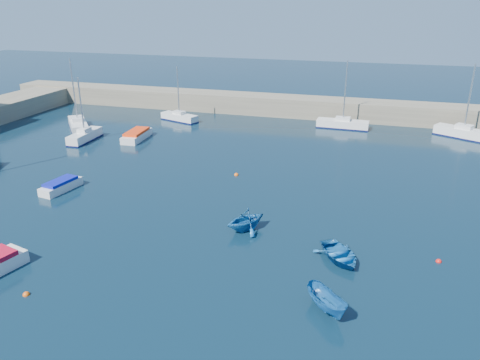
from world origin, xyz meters
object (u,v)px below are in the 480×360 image
(dinghy_left, at_px, (246,220))
(motorboat_2, at_px, (137,135))
(dinghy_right, at_px, (327,302))
(sailboat_5, at_px, (179,117))
(motorboat_1, at_px, (61,185))
(sailboat_7, at_px, (463,133))
(sailboat_6, at_px, (343,124))
(sailboat_3, at_px, (85,136))
(sailboat_4, at_px, (78,125))
(dinghy_center, at_px, (340,255))

(dinghy_left, bearing_deg, motorboat_2, 172.82)
(motorboat_2, relative_size, dinghy_right, 1.71)
(sailboat_5, xyz_separation_m, motorboat_1, (0.12, -26.05, -0.09))
(dinghy_right, bearing_deg, sailboat_7, 31.69)
(sailboat_6, relative_size, motorboat_1, 2.09)
(dinghy_left, bearing_deg, sailboat_3, -176.32)
(sailboat_3, relative_size, sailboat_7, 0.85)
(sailboat_4, height_order, dinghy_left, sailboat_4)
(dinghy_left, bearing_deg, sailboat_6, 120.19)
(motorboat_1, distance_m, motorboat_2, 16.33)
(sailboat_3, height_order, sailboat_4, sailboat_4)
(motorboat_1, bearing_deg, sailboat_7, 46.67)
(motorboat_1, distance_m, dinghy_left, 17.79)
(sailboat_6, bearing_deg, sailboat_3, 118.62)
(motorboat_1, relative_size, dinghy_left, 1.29)
(sailboat_7, distance_m, dinghy_right, 40.42)
(motorboat_1, height_order, dinghy_center, motorboat_1)
(sailboat_5, height_order, sailboat_7, sailboat_7)
(sailboat_6, xyz_separation_m, dinghy_center, (2.82, -33.47, -0.19))
(motorboat_2, bearing_deg, sailboat_3, -161.55)
(sailboat_5, relative_size, dinghy_right, 2.34)
(sailboat_5, distance_m, sailboat_7, 36.26)
(sailboat_5, bearing_deg, sailboat_6, -64.04)
(sailboat_3, xyz_separation_m, sailboat_7, (43.01, 14.24, 0.03))
(sailboat_6, distance_m, sailboat_7, 14.37)
(motorboat_1, distance_m, dinghy_center, 25.01)
(sailboat_7, xyz_separation_m, motorboat_2, (-37.45, -11.91, -0.13))
(sailboat_6, bearing_deg, sailboat_4, 109.34)
(sailboat_4, distance_m, sailboat_5, 13.24)
(sailboat_3, relative_size, sailboat_5, 1.01)
(sailboat_4, xyz_separation_m, sailboat_7, (46.83, 10.02, 0.02))
(sailboat_5, bearing_deg, sailboat_3, 169.94)
(dinghy_left, bearing_deg, motorboat_1, -150.77)
(sailboat_5, bearing_deg, motorboat_2, -167.97)
(sailboat_5, height_order, motorboat_2, sailboat_5)
(sailboat_4, bearing_deg, dinghy_center, -72.97)
(motorboat_2, bearing_deg, dinghy_left, -49.15)
(sailboat_4, height_order, motorboat_1, sailboat_4)
(motorboat_1, xyz_separation_m, dinghy_right, (24.37, -10.51, 0.15))
(motorboat_1, bearing_deg, sailboat_4, 129.31)
(motorboat_2, height_order, dinghy_center, motorboat_2)
(sailboat_4, relative_size, sailboat_5, 1.22)
(sailboat_4, xyz_separation_m, motorboat_2, (9.39, -1.89, -0.11))
(motorboat_2, xyz_separation_m, dinghy_center, (25.90, -21.15, -0.13))
(dinghy_center, bearing_deg, sailboat_5, 95.08)
(motorboat_2, distance_m, dinghy_center, 33.44)
(sailboat_5, relative_size, dinghy_center, 2.00)
(sailboat_5, height_order, dinghy_center, sailboat_5)
(motorboat_1, bearing_deg, dinghy_right, -14.66)
(sailboat_6, distance_m, dinghy_center, 33.59)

